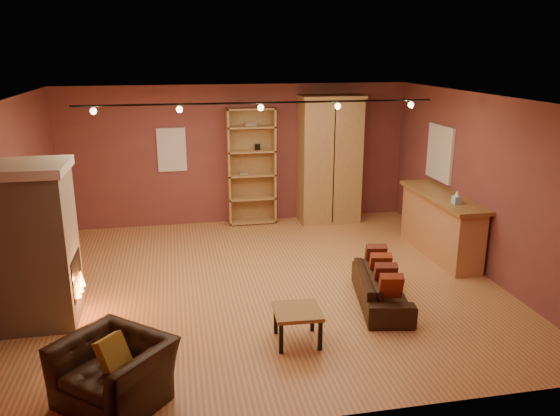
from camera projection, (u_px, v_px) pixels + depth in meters
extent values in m
plane|color=#A86C3B|center=(265.00, 283.00, 8.37)|extent=(7.00, 7.00, 0.00)
plane|color=brown|center=(263.00, 98.00, 7.59)|extent=(7.00, 7.00, 0.00)
cube|color=brown|center=(237.00, 155.00, 11.04)|extent=(7.00, 0.02, 2.80)
cube|color=brown|center=(7.00, 208.00, 7.33)|extent=(0.02, 6.50, 2.80)
cube|color=brown|center=(482.00, 184.00, 8.62)|extent=(0.02, 6.50, 2.80)
cube|color=tan|center=(36.00, 249.00, 6.96)|extent=(0.90, 0.90, 2.00)
cube|color=beige|center=(25.00, 168.00, 6.66)|extent=(0.98, 0.98, 0.12)
cube|color=black|center=(73.00, 276.00, 7.15)|extent=(0.10, 0.65, 0.55)
cone|color=orange|center=(79.00, 284.00, 7.19)|extent=(0.10, 0.10, 0.22)
cube|color=white|center=(172.00, 150.00, 10.74)|extent=(0.56, 0.04, 0.86)
cube|color=tan|center=(250.00, 165.00, 11.13)|extent=(0.97, 0.04, 2.36)
cube|color=tan|center=(228.00, 168.00, 10.89)|extent=(0.04, 0.38, 2.36)
cube|color=tan|center=(274.00, 166.00, 11.06)|extent=(0.04, 0.38, 2.36)
cube|color=gray|center=(244.00, 173.00, 10.98)|extent=(0.18, 0.12, 0.05)
cube|color=black|center=(257.00, 147.00, 10.88)|extent=(0.10, 0.10, 0.12)
cube|color=tan|center=(252.00, 221.00, 11.29)|extent=(0.97, 0.38, 0.04)
cube|color=tan|center=(252.00, 198.00, 11.15)|extent=(0.97, 0.38, 0.03)
cube|color=tan|center=(251.00, 175.00, 11.02)|extent=(0.97, 0.38, 0.04)
cube|color=tan|center=(251.00, 151.00, 10.88)|extent=(0.97, 0.38, 0.04)
cube|color=tan|center=(251.00, 127.00, 10.75)|extent=(0.97, 0.38, 0.04)
cube|color=tan|center=(250.00, 109.00, 10.65)|extent=(0.97, 0.38, 0.04)
cube|color=tan|center=(329.00, 161.00, 11.11)|extent=(1.21, 0.66, 2.53)
cube|color=olive|center=(334.00, 164.00, 10.80)|extent=(0.02, 0.01, 2.43)
cube|color=tan|center=(331.00, 97.00, 10.74)|extent=(1.27, 0.72, 0.06)
cube|color=tan|center=(440.00, 226.00, 9.44)|extent=(0.48, 2.13, 1.01)
cube|color=olive|center=(443.00, 196.00, 9.29)|extent=(0.60, 2.25, 0.06)
cube|color=#90CBE6|center=(457.00, 199.00, 8.73)|extent=(0.14, 0.14, 0.13)
cone|color=white|center=(457.00, 192.00, 8.70)|extent=(0.08, 0.08, 0.10)
cube|color=white|center=(440.00, 153.00, 9.87)|extent=(0.05, 0.90, 1.00)
imported|color=black|center=(382.00, 283.00, 7.62)|extent=(0.75, 1.66, 0.62)
cube|color=maroon|center=(391.00, 286.00, 7.04)|extent=(0.34, 0.28, 0.36)
cube|color=maroon|center=(385.00, 274.00, 7.39)|extent=(0.34, 0.28, 0.36)
cube|color=maroon|center=(380.00, 264.00, 7.74)|extent=(0.34, 0.28, 0.36)
cube|color=maroon|center=(376.00, 255.00, 8.09)|extent=(0.34, 0.28, 0.36)
imported|color=black|center=(113.00, 362.00, 5.46)|extent=(1.22, 1.18, 0.90)
cube|color=#A5862A|center=(112.00, 352.00, 5.42)|extent=(0.37, 0.38, 0.34)
cube|color=olive|center=(297.00, 311.00, 6.60)|extent=(0.59, 0.59, 0.05)
cube|color=black|center=(282.00, 339.00, 6.40)|extent=(0.05, 0.05, 0.38)
cube|color=black|center=(321.00, 335.00, 6.49)|extent=(0.05, 0.05, 0.38)
cube|color=black|center=(275.00, 320.00, 6.84)|extent=(0.05, 0.05, 0.38)
cube|color=black|center=(311.00, 317.00, 6.93)|extent=(0.05, 0.05, 0.38)
cylinder|color=black|center=(261.00, 103.00, 7.80)|extent=(5.20, 0.03, 0.03)
sphere|color=#FFD88C|center=(93.00, 111.00, 7.39)|extent=(0.09, 0.09, 0.09)
sphere|color=#FFD88C|center=(179.00, 109.00, 7.60)|extent=(0.09, 0.09, 0.09)
sphere|color=#FFD88C|center=(261.00, 108.00, 7.82)|extent=(0.09, 0.09, 0.09)
sphere|color=#FFD88C|center=(338.00, 106.00, 8.03)|extent=(0.09, 0.09, 0.09)
sphere|color=#FFD88C|center=(411.00, 105.00, 8.24)|extent=(0.09, 0.09, 0.09)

